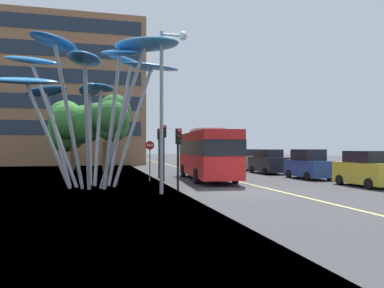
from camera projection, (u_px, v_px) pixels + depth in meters
The scene contains 16 objects.
ground at pixel (227, 193), 18.89m from camera, with size 120.00×240.00×0.10m.
red_bus at pixel (207, 152), 26.29m from camera, with size 3.31×10.30×3.56m.
leaf_sculpture at pixel (90, 78), 21.32m from camera, with size 10.46×10.26×8.02m.
traffic_light_kerb_near at pixel (178, 146), 19.38m from camera, with size 0.28×0.42×3.23m.
traffic_light_kerb_far at pixel (164, 141), 24.82m from camera, with size 0.28×0.42×3.73m.
traffic_light_island_mid at pixel (159, 142), 27.77m from camera, with size 0.28×0.42×3.65m.
car_parked_near at pixel (366, 170), 21.76m from camera, with size 1.91×4.07×2.07m.
car_parked_mid at pixel (308, 165), 27.27m from camera, with size 1.91×4.15×2.14m.
car_parked_far at pixel (268, 162), 32.93m from camera, with size 2.07×4.44×2.11m.
car_side_street at pixel (246, 160), 38.53m from camera, with size 1.99×4.40×2.11m.
car_far_side at pixel (228, 159), 43.97m from camera, with size 1.96×4.44×2.09m.
street_lamp at pixel (167, 91), 18.44m from camera, with size 1.38×0.44×8.02m.
tree_pavement_near at pixel (73, 124), 37.65m from camera, with size 5.61×5.36×7.06m.
tree_pavement_far at pixel (110, 118), 36.15m from camera, with size 4.59×4.18×7.44m.
no_entry_sign at pixel (150, 154), 25.51m from camera, with size 0.60×0.12×2.71m.
backdrop_building at pixel (61, 96), 54.53m from camera, with size 22.68×15.96×19.63m.
Camera 1 is at (-7.03, -17.91, 2.24)m, focal length 35.27 mm.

